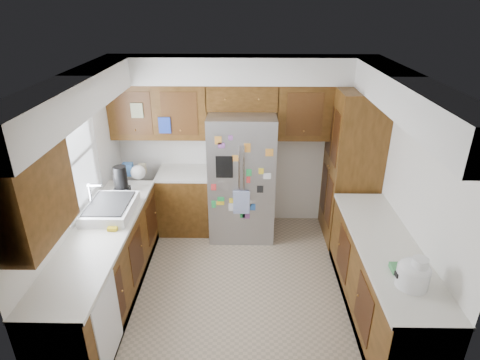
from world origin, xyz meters
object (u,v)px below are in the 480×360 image
object	(u,v)px
fridge	(242,176)
rice_cooker	(413,273)
pantry	(352,167)
paper_towel	(418,274)

from	to	relation	value
fridge	rice_cooker	bearing A→B (deg)	-57.06
pantry	rice_cooker	distance (m)	2.26
rice_cooker	paper_towel	world-z (taller)	paper_towel
fridge	rice_cooker	world-z (taller)	fridge
fridge	paper_towel	distance (m)	2.80
rice_cooker	pantry	bearing A→B (deg)	89.99
pantry	paper_towel	size ratio (longest dim) A/B	7.09
fridge	rice_cooker	xyz separation A→B (m)	(1.50, -2.31, 0.15)
pantry	paper_towel	world-z (taller)	pantry
rice_cooker	paper_towel	xyz separation A→B (m)	(0.02, -0.03, 0.02)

